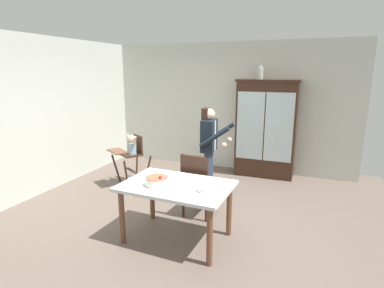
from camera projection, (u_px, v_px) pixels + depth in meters
The scene contains 11 objects.
ground_plane at pixel (178, 217), 4.57m from camera, with size 6.24×6.24×0.00m, color #66564C.
wall_back at pixel (228, 107), 6.63m from camera, with size 5.32×0.06×2.70m, color silver.
wall_left at pixel (36, 117), 5.21m from camera, with size 0.06×5.32×2.70m, color silver.
china_cabinet at pixel (266, 129), 6.17m from camera, with size 1.22×0.48×1.95m.
ceramic_vase at pixel (260, 73), 5.98m from camera, with size 0.13×0.13×0.27m.
high_chair_with_toddler at pixel (131, 150), 5.78m from camera, with size 0.79×0.84×0.95m.
adult_person at pixel (209, 142), 5.06m from camera, with size 0.52×0.50×1.53m.
dining_table at pixel (177, 192), 3.84m from camera, with size 1.37×0.95×0.74m.
birthday_cake at pixel (157, 181), 3.77m from camera, with size 0.28×0.28×0.19m.
serving_bowl at pixel (205, 189), 3.60m from camera, with size 0.18×0.18×0.06m, color silver.
dining_chair_far_side at pixel (197, 181), 4.45m from camera, with size 0.47×0.47×0.96m.
Camera 1 is at (1.75, -3.82, 2.11)m, focal length 28.80 mm.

